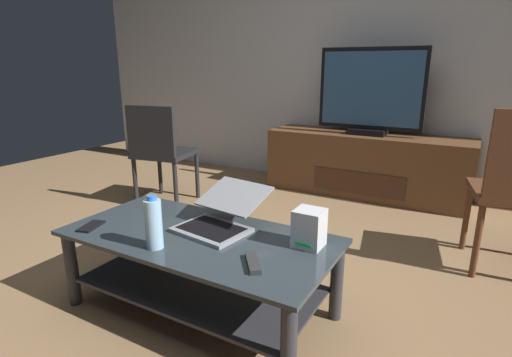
# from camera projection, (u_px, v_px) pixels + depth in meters

# --- Properties ---
(ground_plane) EXTENTS (7.68, 7.68, 0.00)m
(ground_plane) POSITION_uv_depth(u_px,v_px,m) (220.00, 301.00, 2.03)
(ground_plane) COLOR olive
(back_wall) EXTENTS (6.40, 0.12, 2.80)m
(back_wall) POSITION_uv_depth(u_px,v_px,m) (366.00, 37.00, 3.68)
(back_wall) COLOR silver
(back_wall) RESTS_ON ground
(coffee_table) EXTENTS (1.27, 0.62, 0.40)m
(coffee_table) POSITION_uv_depth(u_px,v_px,m) (199.00, 259.00, 1.88)
(coffee_table) COLOR #2D383D
(coffee_table) RESTS_ON ground
(media_cabinet) EXTENTS (1.78, 0.48, 0.56)m
(media_cabinet) POSITION_uv_depth(u_px,v_px,m) (366.00, 165.00, 3.64)
(media_cabinet) COLOR brown
(media_cabinet) RESTS_ON ground
(television) EXTENTS (0.90, 0.20, 0.74)m
(television) POSITION_uv_depth(u_px,v_px,m) (371.00, 93.00, 3.45)
(television) COLOR black
(television) RESTS_ON media_cabinet
(side_chair) EXTENTS (0.51, 0.51, 0.85)m
(side_chair) POSITION_uv_depth(u_px,v_px,m) (160.00, 149.00, 3.30)
(side_chair) COLOR black
(side_chair) RESTS_ON ground
(laptop) EXTENTS (0.38, 0.45, 0.18)m
(laptop) POSITION_uv_depth(u_px,v_px,m) (221.00, 216.00, 1.92)
(laptop) COLOR gray
(laptop) RESTS_ON coffee_table
(router_box) EXTENTS (0.12, 0.12, 0.17)m
(router_box) POSITION_uv_depth(u_px,v_px,m) (309.00, 228.00, 1.71)
(router_box) COLOR silver
(router_box) RESTS_ON coffee_table
(water_bottle_near) EXTENTS (0.07, 0.07, 0.23)m
(water_bottle_near) POSITION_uv_depth(u_px,v_px,m) (154.00, 224.00, 1.69)
(water_bottle_near) COLOR #99C6E5
(water_bottle_near) RESTS_ON coffee_table
(cell_phone) EXTENTS (0.11, 0.15, 0.01)m
(cell_phone) POSITION_uv_depth(u_px,v_px,m) (91.00, 226.00, 1.93)
(cell_phone) COLOR black
(cell_phone) RESTS_ON coffee_table
(tv_remote) EXTENTS (0.13, 0.15, 0.02)m
(tv_remote) POSITION_uv_depth(u_px,v_px,m) (253.00, 263.00, 1.56)
(tv_remote) COLOR #2D2D30
(tv_remote) RESTS_ON coffee_table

